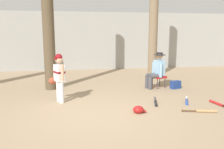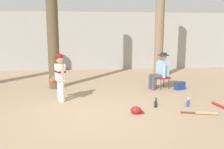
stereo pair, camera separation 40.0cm
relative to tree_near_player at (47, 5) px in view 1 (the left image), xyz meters
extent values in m
plane|color=#9E8466|center=(1.26, -2.78, -2.71)|extent=(60.00, 60.00, 0.00)
cube|color=#9E9E99|center=(1.26, 4.23, -1.27)|extent=(18.00, 0.36, 2.88)
cone|color=brown|center=(0.00, 0.00, -2.71)|extent=(0.62, 0.62, 0.22)
cylinder|color=#7F6B51|center=(4.00, 1.41, -0.26)|extent=(0.36, 0.36, 4.89)
cone|color=#7F6B51|center=(4.00, 1.41, -2.71)|extent=(0.54, 0.54, 0.22)
cylinder|color=white|center=(0.42, -1.67, -2.42)|extent=(0.12, 0.12, 0.58)
cylinder|color=white|center=(0.33, -1.51, -2.42)|extent=(0.12, 0.12, 0.58)
cube|color=white|center=(0.37, -1.59, -1.91)|extent=(0.31, 0.36, 0.44)
cube|color=maroon|center=(0.37, -1.59, -1.89)|extent=(0.33, 0.37, 0.05)
sphere|color=tan|center=(0.37, -1.59, -1.56)|extent=(0.20, 0.20, 0.20)
sphere|color=maroon|center=(0.37, -1.59, -1.50)|extent=(0.19, 0.19, 0.19)
cube|color=maroon|center=(0.29, -1.63, -1.52)|extent=(0.15, 0.17, 0.02)
cylinder|color=tan|center=(0.47, -1.81, -1.87)|extent=(0.11, 0.11, 0.42)
cylinder|color=tan|center=(0.24, -1.42, -1.99)|extent=(0.11, 0.11, 0.40)
ellipsoid|color=#AD472D|center=(0.18, -1.43, -2.15)|extent=(0.25, 0.21, 0.18)
cube|color=red|center=(3.60, -0.42, -2.33)|extent=(0.48, 0.48, 0.06)
cylinder|color=#333338|center=(3.49, -0.60, -2.52)|extent=(0.02, 0.02, 0.38)
cylinder|color=#333338|center=(3.42, -0.31, -2.52)|extent=(0.02, 0.02, 0.38)
cylinder|color=#333338|center=(3.78, -0.53, -2.52)|extent=(0.02, 0.02, 0.38)
cylinder|color=#333338|center=(3.71, -0.24, -2.52)|extent=(0.02, 0.02, 0.38)
cylinder|color=#47474C|center=(3.23, -0.61, -2.49)|extent=(0.13, 0.13, 0.43)
cylinder|color=#47474C|center=(3.19, -0.42, -2.49)|extent=(0.13, 0.13, 0.43)
cylinder|color=#47474C|center=(3.43, -0.57, -2.28)|extent=(0.42, 0.24, 0.15)
cylinder|color=#47474C|center=(3.38, -0.37, -2.28)|extent=(0.42, 0.24, 0.15)
cube|color=#8CB7D8|center=(3.60, -0.42, -2.02)|extent=(0.32, 0.41, 0.52)
cylinder|color=#8CB7D8|center=(3.57, -0.66, -2.08)|extent=(0.11, 0.11, 0.46)
cylinder|color=#8CB7D8|center=(3.47, -0.23, -2.08)|extent=(0.11, 0.11, 0.46)
sphere|color=tan|center=(3.60, -0.42, -1.62)|extent=(0.22, 0.22, 0.22)
cylinder|color=#232328|center=(3.60, -0.42, -1.58)|extent=(0.40, 0.40, 0.02)
cylinder|color=#232328|center=(3.60, -0.42, -1.55)|extent=(0.20, 0.20, 0.09)
cube|color=navy|center=(4.11, -0.64, -2.58)|extent=(0.38, 0.28, 0.26)
cylinder|color=tan|center=(3.79, -3.03, -2.67)|extent=(0.48, 0.18, 0.07)
cylinder|color=brown|center=(3.41, -2.93, -2.67)|extent=(0.31, 0.11, 0.03)
cylinder|color=brown|center=(3.25, -2.89, -2.67)|extent=(0.03, 0.06, 0.06)
cylinder|color=red|center=(4.40, -2.49, -2.67)|extent=(0.13, 0.48, 0.07)
cylinder|color=black|center=(2.85, -2.21, -2.67)|extent=(0.19, 0.44, 0.07)
cylinder|color=#4C4C51|center=(2.95, -1.86, -2.67)|extent=(0.12, 0.29, 0.03)
cylinder|color=#4C4C51|center=(3.00, -1.72, -2.67)|extent=(0.06, 0.03, 0.06)
cylinder|color=#2347AD|center=(3.70, -2.25, -2.67)|extent=(0.25, 0.41, 0.07)
cylinder|color=silver|center=(3.85, -1.93, -2.67)|extent=(0.15, 0.27, 0.03)
cylinder|color=silver|center=(3.91, -1.81, -2.67)|extent=(0.06, 0.04, 0.06)
ellipsoid|color=#A81919|center=(2.21, -2.79, -2.63)|extent=(0.26, 0.24, 0.18)
cube|color=#A81919|center=(2.33, -2.79, -2.67)|extent=(0.11, 0.13, 0.02)
camera|label=1|loc=(0.73, -7.80, -0.88)|focal=37.36mm
camera|label=2|loc=(1.13, -7.85, -0.88)|focal=37.36mm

